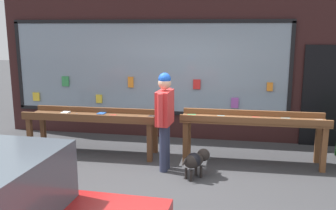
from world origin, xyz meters
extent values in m
plane|color=#38383A|center=(0.00, 0.00, 0.00)|extent=(40.00, 40.00, 0.00)
cube|color=#331919|center=(0.00, 2.40, 1.83)|extent=(8.16, 0.20, 3.66)
cube|color=gray|center=(-0.75, 2.27, 1.57)|extent=(6.10, 0.03, 1.99)
cube|color=black|center=(-0.75, 2.27, 2.57)|extent=(6.18, 0.06, 0.08)
cube|color=black|center=(-0.75, 2.27, 0.58)|extent=(6.18, 0.06, 0.08)
cube|color=black|center=(-3.80, 2.27, 1.57)|extent=(0.08, 0.06, 1.99)
cube|color=black|center=(2.31, 2.27, 1.57)|extent=(0.08, 0.06, 1.99)
cube|color=yellow|center=(-3.41, 2.23, 0.84)|extent=(0.17, 0.03, 0.20)
cube|color=#338C4C|center=(-2.66, 2.23, 1.23)|extent=(0.16, 0.03, 0.23)
cube|color=yellow|center=(-1.86, 2.23, 0.85)|extent=(0.14, 0.03, 0.19)
cube|color=orange|center=(-1.10, 2.23, 1.25)|extent=(0.12, 0.03, 0.24)
cube|color=silver|center=(-0.34, 2.23, 0.86)|extent=(0.12, 0.03, 0.21)
cube|color=red|center=(0.37, 2.23, 1.24)|extent=(0.16, 0.03, 0.21)
cube|color=#994CA5|center=(1.19, 2.23, 0.86)|extent=(0.16, 0.03, 0.22)
cube|color=orange|center=(1.90, 2.23, 1.23)|extent=(0.12, 0.03, 0.18)
cube|color=black|center=(3.01, 2.27, 1.05)|extent=(0.90, 0.04, 2.10)
cube|color=brown|center=(-2.71, 0.67, 0.36)|extent=(0.09, 0.09, 0.72)
cube|color=brown|center=(-0.33, 0.70, 0.36)|extent=(0.09, 0.09, 0.72)
cube|color=brown|center=(-2.71, 1.19, 0.36)|extent=(0.09, 0.09, 0.72)
cube|color=brown|center=(-0.34, 1.22, 0.36)|extent=(0.09, 0.09, 0.72)
cube|color=brown|center=(-1.52, 0.94, 0.74)|extent=(2.58, 0.71, 0.04)
cube|color=brown|center=(-1.52, 0.63, 0.80)|extent=(2.58, 0.09, 0.12)
cube|color=brown|center=(-1.52, 1.25, 0.80)|extent=(2.58, 0.09, 0.12)
cube|color=red|center=(-2.68, 0.73, 0.78)|extent=(0.15, 0.23, 0.03)
cube|color=black|center=(-2.38, 0.89, 0.77)|extent=(0.17, 0.21, 0.02)
cube|color=silver|center=(-2.13, 1.02, 0.78)|extent=(0.15, 0.23, 0.03)
cube|color=#2659B2|center=(-1.90, 0.89, 0.77)|extent=(0.19, 0.23, 0.02)
cube|color=red|center=(-1.66, 0.76, 0.78)|extent=(0.17, 0.22, 0.03)
cube|color=#2659B2|center=(-1.41, 1.16, 0.77)|extent=(0.16, 0.21, 0.02)
cube|color=red|center=(-1.12, 0.95, 0.77)|extent=(0.20, 0.25, 0.02)
cube|color=#2659B2|center=(-0.92, 0.73, 0.77)|extent=(0.18, 0.23, 0.02)
cube|color=black|center=(-0.67, 0.92, 0.77)|extent=(0.17, 0.21, 0.02)
cube|color=black|center=(-0.36, 1.00, 0.77)|extent=(0.18, 0.23, 0.02)
cube|color=brown|center=(0.33, 0.70, 0.39)|extent=(0.09, 0.09, 0.79)
cube|color=brown|center=(2.71, 0.72, 0.39)|extent=(0.09, 0.09, 0.79)
cube|color=brown|center=(0.33, 1.16, 0.39)|extent=(0.09, 0.09, 0.79)
cube|color=brown|center=(2.71, 1.19, 0.39)|extent=(0.09, 0.09, 0.79)
cube|color=brown|center=(1.52, 0.94, 0.81)|extent=(2.58, 0.65, 0.04)
cube|color=brown|center=(1.52, 0.66, 0.87)|extent=(2.58, 0.09, 0.12)
cube|color=brown|center=(1.52, 1.22, 0.87)|extent=(2.58, 0.09, 0.12)
cube|color=#338C4C|center=(0.42, 0.93, 0.84)|extent=(0.19, 0.22, 0.03)
cube|color=#5999A5|center=(0.95, 0.93, 0.84)|extent=(0.14, 0.20, 0.03)
cube|color=red|center=(1.55, 0.93, 0.84)|extent=(0.18, 0.23, 0.03)
cube|color=#5999A5|center=(2.10, 0.94, 0.84)|extent=(0.19, 0.24, 0.03)
cube|color=silver|center=(2.66, 0.92, 0.84)|extent=(0.14, 0.22, 0.03)
cylinder|color=#2D334C|center=(0.01, 0.26, 0.41)|extent=(0.14, 0.14, 0.82)
cylinder|color=#2D334C|center=(0.03, 0.42, 0.41)|extent=(0.14, 0.14, 0.82)
cube|color=red|center=(0.02, 0.34, 1.11)|extent=(0.26, 0.48, 0.58)
cylinder|color=red|center=(0.00, 0.05, 1.13)|extent=(0.09, 0.09, 0.55)
cylinder|color=red|center=(0.04, 0.63, 1.13)|extent=(0.09, 0.09, 0.55)
sphere|color=tan|center=(0.02, 0.34, 1.53)|extent=(0.22, 0.22, 0.22)
sphere|color=blue|center=(0.02, 0.34, 1.60)|extent=(0.21, 0.21, 0.21)
ellipsoid|color=black|center=(0.56, 0.06, 0.30)|extent=(0.42, 0.45, 0.24)
ellipsoid|color=black|center=(0.56, 0.06, 0.31)|extent=(0.34, 0.33, 0.25)
sphere|color=black|center=(0.70, 0.24, 0.35)|extent=(0.21, 0.21, 0.21)
cylinder|color=black|center=(0.42, -0.12, 0.34)|extent=(0.08, 0.09, 0.12)
cylinder|color=black|center=(0.68, 0.11, 0.09)|extent=(0.04, 0.04, 0.18)
cylinder|color=black|center=(0.58, 0.18, 0.09)|extent=(0.04, 0.04, 0.18)
cylinder|color=black|center=(0.53, -0.07, 0.09)|extent=(0.04, 0.04, 0.18)
cylinder|color=black|center=(0.44, 0.00, 0.09)|extent=(0.04, 0.04, 0.18)
camera|label=1|loc=(1.17, -5.73, 2.45)|focal=40.00mm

